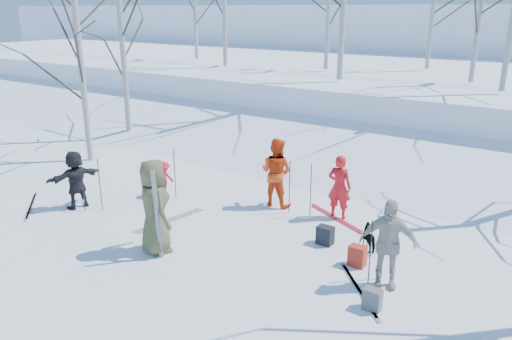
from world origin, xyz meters
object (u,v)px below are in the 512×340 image
Objects in this scene: backpack_red at (357,256)px; backpack_dark at (325,235)px; skier_grey_west at (76,179)px; dog at (371,238)px; skier_red_north at (339,187)px; skier_redor_behind at (276,172)px; backpack_grey at (372,299)px; skier_olive_center at (154,207)px; skier_cream_east at (387,244)px; skier_red_seated at (164,179)px.

backpack_red reaches higher than backpack_dark.
skier_grey_west is 7.28m from dog.
backpack_dark is at bearing 98.97° from skier_red_north.
skier_grey_west is at bearing -170.17° from backpack_red.
skier_redor_behind is 2.88× the size of dog.
backpack_dark is (-1.77, 1.74, 0.01)m from backpack_grey.
backpack_red is (1.36, -1.95, -0.57)m from skier_red_north.
skier_olive_center reaches higher than dog.
dog is 0.82m from backpack_red.
skier_grey_west reaches higher than backpack_dark.
skier_cream_east is 1.99m from backpack_dark.
skier_red_north reaches higher than skier_grey_west.
skier_red_north is 3.12m from skier_cream_east.
skier_grey_west is 3.53× the size of backpack_red.
skier_red_north reaches higher than skier_red_seated.
backpack_grey is (7.86, -0.02, -0.55)m from skier_grey_west.
backpack_grey is at bearing -149.57° from skier_olive_center.
backpack_red is at bearing 45.56° from dog.
skier_red_seated reaches higher than backpack_dark.
skier_grey_west is 3.90× the size of backpack_grey.
skier_olive_center reaches higher than backpack_dark.
skier_cream_east is at bearing -29.35° from backpack_red.
backpack_red is at bearing -130.56° from skier_olive_center.
backpack_red is 1.49m from backpack_grey.
skier_grey_west reaches higher than backpack_grey.
skier_redor_behind is 1.05× the size of skier_cream_east.
backpack_dark is (6.08, 1.72, -0.54)m from skier_grey_west.
skier_grey_west is (-5.68, -3.17, -0.04)m from skier_red_north.
skier_red_north is at bearing 106.53° from skier_cream_east.
skier_cream_east is at bearing -28.30° from backpack_dark.
skier_cream_east is 1.07m from backpack_grey.
dog is at bearing 94.54° from backpack_red.
backpack_red is (7.04, 1.22, -0.53)m from skier_grey_west.
skier_cream_east is (6.50, -1.01, 0.36)m from skier_red_seated.
skier_red_north is 1.05× the size of skier_grey_west.
skier_grey_west is at bearing 144.08° from skier_red_seated.
backpack_red is 1.08m from backpack_dark.
skier_redor_behind is at bearing -0.60° from skier_red_north.
skier_redor_behind is 1.18× the size of skier_grey_west.
dog reaches higher than backpack_dark.
skier_cream_east is 4.20× the size of backpack_dark.
skier_olive_center is at bearing 77.82° from skier_redor_behind.
dog is (-0.77, 1.21, -0.58)m from skier_cream_east.
skier_grey_west reaches higher than backpack_red.
backpack_dark is (4.85, -0.11, -0.27)m from skier_red_seated.
skier_grey_west is (-4.02, -2.99, -0.14)m from skier_redor_behind.
skier_red_seated is at bearing 164.40° from backpack_grey.
skier_cream_east is at bearing 73.44° from dog.
dog is 1.60× the size of backpack_grey.
skier_red_seated is (-2.78, -1.16, -0.40)m from skier_redor_behind.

